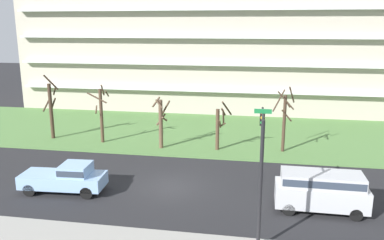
{
  "coord_description": "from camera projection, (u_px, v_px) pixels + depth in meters",
  "views": [
    {
      "loc": [
        5.55,
        -24.17,
        10.61
      ],
      "look_at": [
        0.34,
        6.0,
        3.23
      ],
      "focal_mm": 36.82,
      "sensor_mm": 36.0,
      "label": 1
    }
  ],
  "objects": [
    {
      "name": "tree_center",
      "position": [
        161.0,
        121.0,
        34.25
      ],
      "size": [
        1.58,
        1.38,
        4.55
      ],
      "color": "brown",
      "rests_on": "ground"
    },
    {
      "name": "ground",
      "position": [
        172.0,
        187.0,
        26.56
      ],
      "size": [
        160.0,
        160.0,
        0.0
      ],
      "primitive_type": "plane",
      "color": "#232326"
    },
    {
      "name": "tree_far_right",
      "position": [
        284.0,
        119.0,
        33.1
      ],
      "size": [
        1.85,
        1.84,
        5.79
      ],
      "color": "#423023",
      "rests_on": "ground"
    },
    {
      "name": "grass_lawn_strip",
      "position": [
        202.0,
        132.0,
        39.96
      ],
      "size": [
        80.0,
        16.0,
        0.08
      ],
      "primitive_type": "cube",
      "color": "#547F42",
      "rests_on": "ground"
    },
    {
      "name": "tree_left",
      "position": [
        101.0,
        113.0,
        35.76
      ],
      "size": [
        1.79,
        1.73,
        5.48
      ],
      "color": "#4C3828",
      "rests_on": "ground"
    },
    {
      "name": "traffic_signal_mast",
      "position": [
        261.0,
        153.0,
        19.75
      ],
      "size": [
        0.9,
        4.78,
        6.45
      ],
      "color": "black",
      "rests_on": "ground"
    },
    {
      "name": "apartment_building",
      "position": [
        218.0,
        36.0,
        50.75
      ],
      "size": [
        49.71,
        12.01,
        18.55
      ],
      "color": "#B2A899",
      "rests_on": "ground"
    },
    {
      "name": "tree_right",
      "position": [
        219.0,
        126.0,
        33.74
      ],
      "size": [
        1.34,
        1.89,
        4.57
      ],
      "color": "#4C3828",
      "rests_on": "ground"
    },
    {
      "name": "van_silver_near_left",
      "position": [
        321.0,
        189.0,
        22.77
      ],
      "size": [
        5.22,
        2.05,
        2.36
      ],
      "rotation": [
        0.0,
        0.0,
        -0.01
      ],
      "color": "#B7BABF",
      "rests_on": "ground"
    },
    {
      "name": "tree_far_left",
      "position": [
        51.0,
        109.0,
        37.09
      ],
      "size": [
        1.58,
        1.71,
        6.27
      ],
      "color": "#423023",
      "rests_on": "ground"
    },
    {
      "name": "pickup_blue_center_left",
      "position": [
        67.0,
        177.0,
        25.5
      ],
      "size": [
        5.51,
        2.31,
        1.95
      ],
      "rotation": [
        0.0,
        0.0,
        0.06
      ],
      "color": "#8CB2E0",
      "rests_on": "ground"
    }
  ]
}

